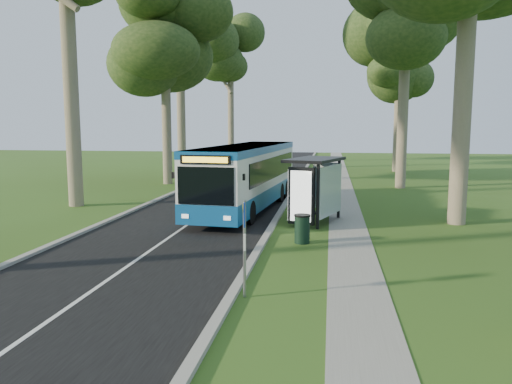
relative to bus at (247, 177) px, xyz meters
The scene contains 17 objects.
ground 8.50m from the bus, 78.05° to the right, with size 120.00×120.00×0.00m, color #38571B.
road 3.01m from the bus, 133.98° to the left, with size 7.00×100.00×0.02m, color black.
kerb_east 2.96m from the bus, 46.72° to the left, with size 0.25×100.00×0.12m, color #9E9B93.
kerb_west 5.79m from the bus, 160.80° to the left, with size 0.25×100.00×0.12m, color #9E9B93.
centre_line 3.01m from the bus, 133.98° to the left, with size 0.12×100.00×0.01m, color white.
footpath 5.32m from the bus, 21.21° to the left, with size 1.50×100.00×0.02m, color gray.
bus is the anchor object (origin of this frame).
bus_stop_sign 12.45m from the bus, 80.63° to the right, with size 0.11×0.33×2.34m.
bus_shelter 4.67m from the bus, 41.46° to the right, with size 2.63×3.54×2.71m.
litter_bin 7.32m from the bus, 64.94° to the right, with size 0.57×0.57×1.00m.
car_white 14.06m from the bus, 115.81° to the left, with size 1.85×4.60×1.57m, color silver.
car_silver 23.39m from the bus, 105.69° to the left, with size 1.79×5.13×1.69m, color #ACAEB4.
tree_west_c 14.83m from the bus, 126.48° to the left, with size 5.20×5.20×13.49m.
tree_west_d 25.06m from the bus, 115.05° to the left, with size 5.20×5.20×18.69m.
tree_west_e 31.91m from the bus, 102.79° to the left, with size 5.20×5.20×14.44m.
tree_east_c 16.01m from the bus, 49.07° to the left, with size 5.20×5.20×14.76m.
tree_east_d 25.47m from the bus, 65.99° to the left, with size 5.20×5.20×14.03m.
Camera 1 is at (2.27, -15.44, 4.08)m, focal length 35.00 mm.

